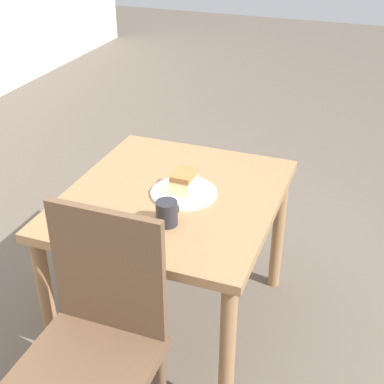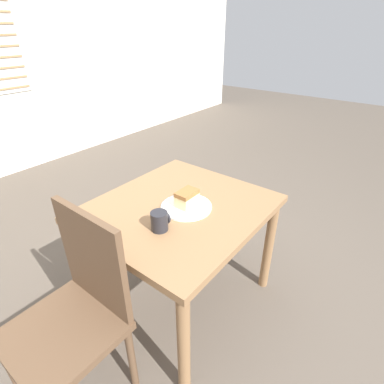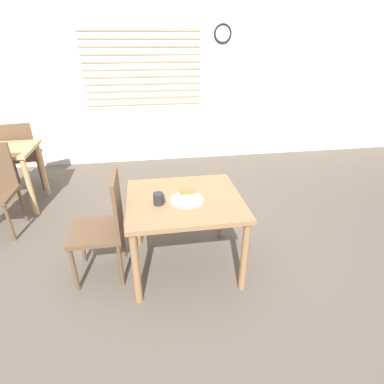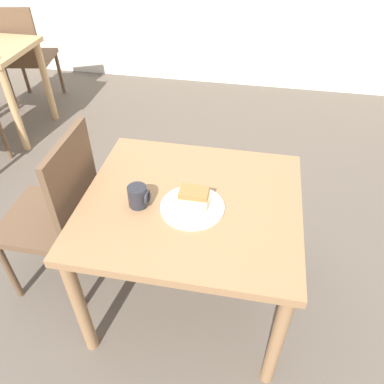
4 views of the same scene
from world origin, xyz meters
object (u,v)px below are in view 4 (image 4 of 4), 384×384
chair_near_window (58,212)px  cake_slice (194,198)px  chair_far_opposite (25,54)px  coffee_mug (139,196)px  dining_table_near (191,217)px  plate (192,207)px

chair_near_window → cake_slice: (0.71, -0.05, 0.25)m
chair_near_window → chair_far_opposite: 2.35m
chair_far_opposite → coffee_mug: size_ratio=9.75×
chair_near_window → coffee_mug: 0.53m
cake_slice → coffee_mug: (-0.24, -0.02, -0.01)m
dining_table_near → chair_far_opposite: size_ratio=1.01×
chair_far_opposite → plate: bearing=124.4°
dining_table_near → coffee_mug: bearing=-162.7°
chair_far_opposite → cake_slice: chair_far_opposite is taller
chair_near_window → plate: bearing=85.7°
dining_table_near → cake_slice: (0.02, -0.05, 0.16)m
plate → chair_far_opposite: bearing=134.6°
dining_table_near → cake_slice: bearing=-65.9°
chair_near_window → cake_slice: chair_near_window is taller
chair_near_window → cake_slice: 0.75m
dining_table_near → chair_far_opposite: chair_far_opposite is taller
chair_far_opposite → plate: size_ratio=3.43×
dining_table_near → cake_slice: size_ratio=7.88×
chair_near_window → chair_far_opposite: bearing=-146.7°
cake_slice → dining_table_near: bearing=114.1°
chair_far_opposite → cake_slice: 2.85m
dining_table_near → plate: plate is taller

